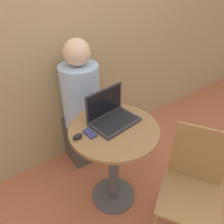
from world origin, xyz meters
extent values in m
plane|color=#B26042|center=(0.00, 0.00, 0.00)|extent=(12.00, 12.00, 0.00)
cube|color=tan|center=(0.00, 0.78, 1.30)|extent=(7.00, 0.05, 2.60)
cylinder|color=#4C4C51|center=(0.00, 0.00, 0.01)|extent=(0.37, 0.37, 0.02)
cylinder|color=#4C4C51|center=(0.00, 0.00, 0.39)|extent=(0.08, 0.08, 0.73)
cylinder|color=olive|center=(0.00, 0.00, 0.76)|extent=(0.64, 0.64, 0.02)
cube|color=#2D2D33|center=(0.04, 0.04, 0.79)|extent=(0.36, 0.26, 0.02)
cube|color=black|center=(0.04, 0.04, 0.80)|extent=(0.31, 0.21, 0.00)
cube|color=#2D2D33|center=(0.03, 0.15, 0.90)|extent=(0.33, 0.05, 0.22)
cube|color=black|center=(0.03, 0.15, 0.90)|extent=(0.30, 0.04, 0.19)
cube|color=navy|center=(-0.17, 0.04, 0.78)|extent=(0.06, 0.11, 0.02)
ellipsoid|color=black|center=(-0.26, 0.05, 0.80)|extent=(0.07, 0.04, 0.04)
cylinder|color=#9E7042|center=(0.27, -0.32, 0.21)|extent=(0.04, 0.04, 0.43)
cylinder|color=#9E7042|center=(0.45, -0.63, 0.21)|extent=(0.04, 0.04, 0.43)
cube|color=#9E7042|center=(0.21, -0.57, 0.43)|extent=(0.55, 0.55, 0.02)
cube|color=#9E7042|center=(0.37, -0.47, 0.67)|extent=(0.20, 0.32, 0.45)
cube|color=#4C4742|center=(0.06, 0.69, 0.23)|extent=(0.35, 0.49, 0.45)
cylinder|color=#9EBCE5|center=(0.06, 0.57, 0.75)|extent=(0.34, 0.34, 0.59)
sphere|color=beige|center=(0.06, 0.57, 1.15)|extent=(0.22, 0.22, 0.22)
camera|label=1|loc=(-0.73, -0.96, 1.73)|focal=35.00mm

